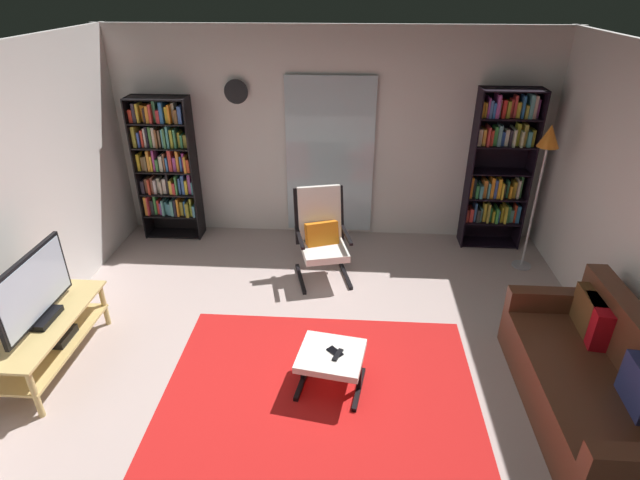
% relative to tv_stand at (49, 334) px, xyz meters
% --- Properties ---
extents(ground_plane, '(7.02, 7.02, 0.00)m').
position_rel_tv_stand_xyz_m(ground_plane, '(2.30, -0.10, -0.32)').
color(ground_plane, '#B9A39D').
extents(wall_back, '(5.60, 0.06, 2.60)m').
position_rel_tv_stand_xyz_m(wall_back, '(2.30, 2.80, 0.98)').
color(wall_back, silver).
rests_on(wall_back, ground).
extents(glass_door_panel, '(1.10, 0.01, 2.00)m').
position_rel_tv_stand_xyz_m(glass_door_panel, '(2.30, 2.74, 0.73)').
color(glass_door_panel, silver).
extents(area_rug, '(2.60, 2.19, 0.01)m').
position_rel_tv_stand_xyz_m(area_rug, '(2.37, -0.29, -0.31)').
color(area_rug, red).
rests_on(area_rug, ground).
extents(tv_stand, '(0.51, 1.28, 0.48)m').
position_rel_tv_stand_xyz_m(tv_stand, '(0.00, 0.00, 0.00)').
color(tv_stand, tan).
rests_on(tv_stand, ground).
extents(television, '(0.20, 0.94, 0.61)m').
position_rel_tv_stand_xyz_m(television, '(0.00, -0.01, 0.45)').
color(television, black).
rests_on(television, tv_stand).
extents(bookshelf_near_tv, '(0.73, 0.30, 1.82)m').
position_rel_tv_stand_xyz_m(bookshelf_near_tv, '(0.25, 2.56, 0.67)').
color(bookshelf_near_tv, black).
rests_on(bookshelf_near_tv, ground).
extents(bookshelf_near_sofa, '(0.72, 0.30, 1.96)m').
position_rel_tv_stand_xyz_m(bookshelf_near_sofa, '(4.35, 2.58, 0.73)').
color(bookshelf_near_sofa, black).
rests_on(bookshelf_near_sofa, ground).
extents(leather_sofa, '(0.81, 1.84, 0.85)m').
position_rel_tv_stand_xyz_m(leather_sofa, '(4.50, -0.28, -0.00)').
color(leather_sofa, '#57301E').
rests_on(leather_sofa, ground).
extents(lounge_armchair, '(0.70, 0.77, 1.02)m').
position_rel_tv_stand_xyz_m(lounge_armchair, '(2.26, 1.68, 0.22)').
color(lounge_armchair, black).
rests_on(lounge_armchair, ground).
extents(ottoman, '(0.59, 0.56, 0.36)m').
position_rel_tv_stand_xyz_m(ottoman, '(2.46, -0.13, -0.02)').
color(ottoman, white).
rests_on(ottoman, ground).
extents(tv_remote, '(0.09, 0.15, 0.02)m').
position_rel_tv_stand_xyz_m(tv_remote, '(2.51, -0.16, 0.05)').
color(tv_remote, black).
rests_on(tv_remote, ottoman).
extents(cell_phone, '(0.15, 0.15, 0.01)m').
position_rel_tv_stand_xyz_m(cell_phone, '(2.49, -0.12, 0.05)').
color(cell_phone, black).
rests_on(cell_phone, ottoman).
extents(floor_lamp_by_shelf, '(0.22, 0.22, 1.71)m').
position_rel_tv_stand_xyz_m(floor_lamp_by_shelf, '(4.64, 2.00, 1.11)').
color(floor_lamp_by_shelf, '#A5A5AD').
rests_on(floor_lamp_by_shelf, ground).
extents(wall_clock, '(0.29, 0.03, 0.29)m').
position_rel_tv_stand_xyz_m(wall_clock, '(1.17, 2.73, 1.53)').
color(wall_clock, silver).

